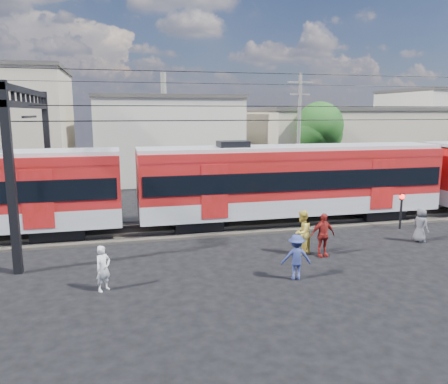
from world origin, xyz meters
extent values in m
plane|color=black|center=(0.00, 0.00, 0.00)|extent=(120.00, 120.00, 0.00)
cube|color=#2D2823|center=(0.00, 8.00, 0.06)|extent=(70.00, 3.40, 0.12)
cube|color=#59544C|center=(0.00, 7.25, 0.18)|extent=(70.00, 0.12, 0.12)
cube|color=#59544C|center=(0.00, 8.75, 0.18)|extent=(70.00, 0.12, 0.12)
cube|color=black|center=(-9.04, 8.00, 0.35)|extent=(2.40, 2.20, 0.70)
cube|color=black|center=(-2.48, 8.00, 0.35)|extent=(2.40, 2.20, 0.70)
cube|color=black|center=(7.76, 8.00, 0.35)|extent=(2.40, 2.20, 0.70)
cube|color=#A2A5AA|center=(2.64, 8.00, 1.15)|extent=(16.00, 3.00, 0.90)
cube|color=maroon|center=(2.64, 8.00, 2.80)|extent=(16.00, 3.00, 2.40)
cube|color=black|center=(2.64, 8.00, 2.55)|extent=(15.68, 3.08, 0.95)
cube|color=#A2A5AA|center=(2.64, 8.00, 4.05)|extent=(16.00, 2.60, 0.25)
cube|color=black|center=(-10.00, 3.50, 3.50)|extent=(0.30, 0.30, 7.00)
cube|color=black|center=(-10.00, 12.50, 3.50)|extent=(0.30, 0.30, 7.00)
cube|color=black|center=(-10.00, 8.00, 6.80)|extent=(0.25, 9.30, 0.25)
cube|color=black|center=(-10.00, 8.00, 6.20)|extent=(0.25, 9.30, 0.25)
cylinder|color=black|center=(0.00, 7.30, 5.50)|extent=(70.00, 0.03, 0.03)
cylinder|color=black|center=(0.00, 8.70, 5.50)|extent=(70.00, 0.03, 0.03)
cylinder|color=black|center=(0.00, 7.30, 6.20)|extent=(70.00, 0.03, 0.03)
cylinder|color=black|center=(0.00, 8.70, 6.20)|extent=(70.00, 0.03, 0.03)
cylinder|color=black|center=(0.00, 4.50, 7.50)|extent=(70.00, 0.03, 0.03)
cylinder|color=black|center=(0.00, 11.50, 7.50)|extent=(70.00, 0.03, 0.03)
cube|color=#B9B5A2|center=(-2.00, 27.00, 3.50)|extent=(12.00, 12.00, 7.00)
cube|color=#3F3D3A|center=(-2.00, 27.00, 7.15)|extent=(12.24, 12.24, 0.30)
cube|color=tan|center=(14.00, 24.00, 3.00)|extent=(16.00, 10.00, 6.00)
cube|color=#3F3D3A|center=(14.00, 24.00, 6.15)|extent=(16.32, 10.20, 0.30)
cube|color=#B9B5A2|center=(28.00, 28.00, 4.00)|extent=(10.00, 10.00, 8.00)
cube|color=#3F3D3A|center=(28.00, 28.00, 8.15)|extent=(10.20, 10.20, 0.30)
cylinder|color=slate|center=(6.00, 15.00, 4.25)|extent=(0.24, 0.24, 8.50)
cube|color=slate|center=(6.00, 15.00, 7.90)|extent=(1.80, 0.12, 0.12)
cube|color=slate|center=(6.00, 15.00, 7.10)|extent=(1.40, 0.12, 0.12)
cylinder|color=#382619|center=(9.00, 18.00, 1.96)|extent=(0.36, 0.36, 3.92)
sphere|color=#164D16|center=(9.00, 18.00, 4.90)|extent=(3.64, 3.64, 3.64)
sphere|color=#164D16|center=(9.60, 18.30, 4.20)|extent=(2.80, 2.80, 2.80)
imported|color=silver|center=(-6.86, 1.09, 0.78)|extent=(0.67, 0.65, 1.55)
imported|color=gold|center=(1.12, 3.04, 0.95)|extent=(1.17, 1.13, 1.89)
imported|color=navy|center=(-0.20, 0.51, 0.82)|extent=(1.16, 0.81, 1.64)
imported|color=maroon|center=(1.86, 2.62, 0.92)|extent=(1.10, 0.52, 1.83)
imported|color=#54545A|center=(7.17, 3.44, 0.81)|extent=(0.68, 0.88, 1.61)
cylinder|color=black|center=(7.68, 5.63, 0.87)|extent=(0.12, 0.12, 1.74)
sphere|color=#FF140C|center=(7.68, 5.63, 1.69)|extent=(0.27, 0.27, 0.27)
cube|color=black|center=(7.68, 5.63, 1.69)|extent=(0.24, 0.06, 0.34)
camera|label=1|loc=(-6.21, -13.31, 5.91)|focal=35.00mm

